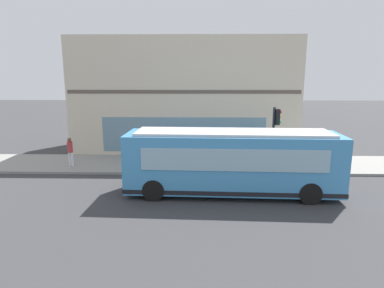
{
  "coord_description": "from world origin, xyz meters",
  "views": [
    {
      "loc": [
        -15.42,
        -1.06,
        5.62
      ],
      "look_at": [
        1.63,
        -0.69,
        2.04
      ],
      "focal_mm": 30.7,
      "sensor_mm": 36.0,
      "label": 1
    }
  ],
  "objects_px": {
    "pedestrian_walking_along_curb": "(70,150)",
    "newspaper_vending_box": "(192,151)",
    "traffic_light_near_corner": "(276,127)",
    "fire_hydrant": "(296,158)",
    "city_bus_nearside": "(232,162)",
    "pedestrian_by_light_pole": "(237,150)",
    "pedestrian_near_building_entrance": "(251,149)"
  },
  "relations": [
    {
      "from": "pedestrian_walking_along_curb",
      "to": "newspaper_vending_box",
      "type": "xyz_separation_m",
      "value": [
        2.2,
        -7.35,
        -0.57
      ]
    },
    {
      "from": "traffic_light_near_corner",
      "to": "fire_hydrant",
      "type": "height_order",
      "value": "traffic_light_near_corner"
    },
    {
      "from": "city_bus_nearside",
      "to": "fire_hydrant",
      "type": "bearing_deg",
      "value": -41.65
    },
    {
      "from": "pedestrian_walking_along_curb",
      "to": "pedestrian_by_light_pole",
      "type": "bearing_deg",
      "value": -85.77
    },
    {
      "from": "fire_hydrant",
      "to": "newspaper_vending_box",
      "type": "bearing_deg",
      "value": 79.59
    },
    {
      "from": "pedestrian_by_light_pole",
      "to": "newspaper_vending_box",
      "type": "bearing_deg",
      "value": 63.67
    },
    {
      "from": "fire_hydrant",
      "to": "newspaper_vending_box",
      "type": "xyz_separation_m",
      "value": [
        1.22,
        6.65,
        0.09
      ]
    },
    {
      "from": "fire_hydrant",
      "to": "pedestrian_walking_along_curb",
      "type": "height_order",
      "value": "pedestrian_walking_along_curb"
    },
    {
      "from": "traffic_light_near_corner",
      "to": "pedestrian_walking_along_curb",
      "type": "distance_m",
      "value": 12.36
    },
    {
      "from": "fire_hydrant",
      "to": "pedestrian_walking_along_curb",
      "type": "distance_m",
      "value": 14.06
    },
    {
      "from": "pedestrian_by_light_pole",
      "to": "pedestrian_walking_along_curb",
      "type": "bearing_deg",
      "value": 94.23
    },
    {
      "from": "fire_hydrant",
      "to": "city_bus_nearside",
      "type": "bearing_deg",
      "value": 138.35
    },
    {
      "from": "city_bus_nearside",
      "to": "pedestrian_by_light_pole",
      "type": "bearing_deg",
      "value": -9.75
    },
    {
      "from": "pedestrian_near_building_entrance",
      "to": "traffic_light_near_corner",
      "type": "bearing_deg",
      "value": -129.36
    },
    {
      "from": "traffic_light_near_corner",
      "to": "pedestrian_near_building_entrance",
      "type": "bearing_deg",
      "value": 50.64
    },
    {
      "from": "newspaper_vending_box",
      "to": "traffic_light_near_corner",
      "type": "bearing_deg",
      "value": -120.31
    },
    {
      "from": "city_bus_nearside",
      "to": "traffic_light_near_corner",
      "type": "height_order",
      "value": "traffic_light_near_corner"
    },
    {
      "from": "traffic_light_near_corner",
      "to": "pedestrian_by_light_pole",
      "type": "height_order",
      "value": "traffic_light_near_corner"
    },
    {
      "from": "city_bus_nearside",
      "to": "pedestrian_by_light_pole",
      "type": "distance_m",
      "value": 5.04
    },
    {
      "from": "fire_hydrant",
      "to": "traffic_light_near_corner",
      "type": "bearing_deg",
      "value": 132.74
    },
    {
      "from": "city_bus_nearside",
      "to": "traffic_light_near_corner",
      "type": "distance_m",
      "value": 4.67
    },
    {
      "from": "city_bus_nearside",
      "to": "fire_hydrant",
      "type": "xyz_separation_m",
      "value": [
        5.16,
        -4.59,
        -1.04
      ]
    },
    {
      "from": "pedestrian_walking_along_curb",
      "to": "pedestrian_by_light_pole",
      "type": "relative_size",
      "value": 1.12
    },
    {
      "from": "fire_hydrant",
      "to": "pedestrian_near_building_entrance",
      "type": "relative_size",
      "value": 0.41
    },
    {
      "from": "pedestrian_by_light_pole",
      "to": "pedestrian_near_building_entrance",
      "type": "bearing_deg",
      "value": -118.93
    },
    {
      "from": "pedestrian_near_building_entrance",
      "to": "pedestrian_walking_along_curb",
      "type": "bearing_deg",
      "value": 91.76
    },
    {
      "from": "city_bus_nearside",
      "to": "newspaper_vending_box",
      "type": "bearing_deg",
      "value": 17.92
    },
    {
      "from": "traffic_light_near_corner",
      "to": "newspaper_vending_box",
      "type": "bearing_deg",
      "value": 59.69
    },
    {
      "from": "traffic_light_near_corner",
      "to": "pedestrian_by_light_pole",
      "type": "distance_m",
      "value": 2.95
    },
    {
      "from": "pedestrian_walking_along_curb",
      "to": "newspaper_vending_box",
      "type": "height_order",
      "value": "pedestrian_walking_along_curb"
    },
    {
      "from": "pedestrian_walking_along_curb",
      "to": "pedestrian_near_building_entrance",
      "type": "xyz_separation_m",
      "value": [
        0.34,
        -11.03,
        0.02
      ]
    },
    {
      "from": "city_bus_nearside",
      "to": "newspaper_vending_box",
      "type": "distance_m",
      "value": 6.78
    }
  ]
}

